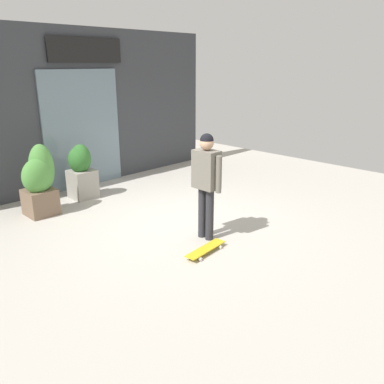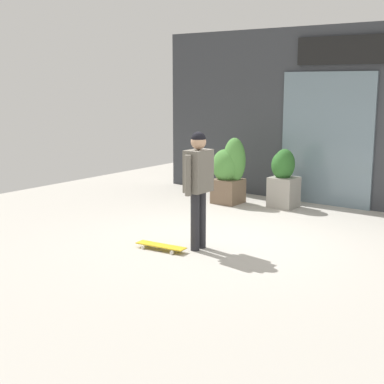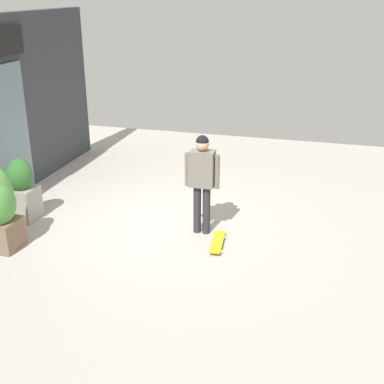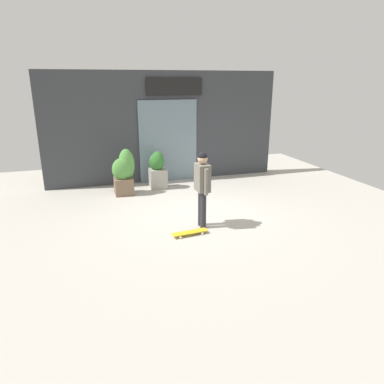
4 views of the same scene
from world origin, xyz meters
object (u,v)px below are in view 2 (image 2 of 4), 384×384
skateboarder (198,178)px  planter_box_right (230,171)px  skateboard (161,246)px  planter_box_left (284,176)px

skateboarder → planter_box_right: bearing=-65.6°
skateboard → planter_box_right: size_ratio=0.61×
skateboarder → skateboard: skateboarder is taller
planter_box_right → skateboarder: bearing=-65.0°
planter_box_left → planter_box_right: size_ratio=0.87×
planter_box_right → planter_box_left: bearing=17.0°
skateboard → planter_box_left: size_ratio=0.70×
skateboarder → planter_box_left: (-0.32, 3.23, -0.44)m
skateboarder → planter_box_left: 3.28m
skateboarder → planter_box_right: 3.24m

